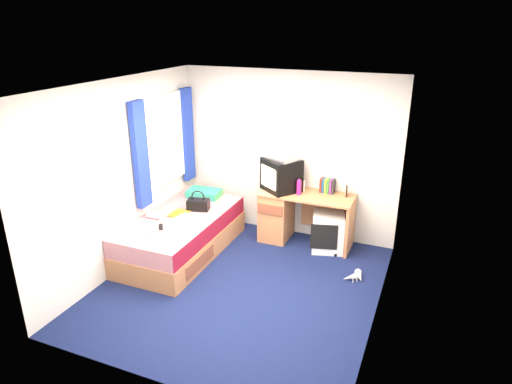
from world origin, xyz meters
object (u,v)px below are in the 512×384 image
at_px(storage_cube, 328,232).
at_px(handbag, 198,204).
at_px(desk, 288,213).
at_px(water_bottle, 154,216).
at_px(pillow, 204,193).
at_px(picture_frame, 346,191).
at_px(magazine, 179,214).
at_px(colour_swatch_fan, 151,235).
at_px(aerosol_can, 303,186).
at_px(towel, 187,221).
at_px(vcr, 282,156).
at_px(bed, 182,234).
at_px(white_heels, 355,277).
at_px(crt_tv, 281,175).
at_px(remote_control, 161,227).
at_px(pink_water_bottle, 299,188).

height_order(storage_cube, handbag, handbag).
distance_m(desk, water_bottle, 1.90).
xyz_separation_m(pillow, picture_frame, (2.07, 0.30, 0.23)).
distance_m(magazine, colour_swatch_fan, 0.70).
distance_m(aerosol_can, magazine, 1.78).
bearing_deg(towel, desk, 48.45).
relative_size(storage_cube, picture_frame, 3.80).
height_order(pillow, vcr, vcr).
distance_m(pillow, storage_cube, 1.92).
distance_m(bed, white_heels, 2.37).
bearing_deg(bed, magazine, 138.09).
bearing_deg(vcr, crt_tv, -97.81).
bearing_deg(pillow, towel, -73.91).
bearing_deg(aerosol_can, pillow, -170.10).
height_order(desk, storage_cube, desk).
bearing_deg(storage_cube, desk, 156.96).
xyz_separation_m(remote_control, white_heels, (2.41, 0.59, -0.51)).
height_order(handbag, white_heels, handbag).
height_order(handbag, colour_swatch_fan, handbag).
xyz_separation_m(pink_water_bottle, towel, (-1.17, -1.06, -0.26)).
height_order(storage_cube, magazine, magazine).
distance_m(storage_cube, colour_swatch_fan, 2.42).
height_order(desk, white_heels, desk).
distance_m(desk, colour_swatch_fan, 2.03).
relative_size(water_bottle, white_heels, 0.68).
bearing_deg(water_bottle, towel, 1.20).
height_order(crt_tv, aerosol_can, crt_tv).
bearing_deg(colour_swatch_fan, picture_frame, 39.89).
relative_size(vcr, pink_water_bottle, 2.20).
relative_size(magazine, remote_control, 1.75).
bearing_deg(magazine, water_bottle, -131.95).
xyz_separation_m(pillow, aerosol_can, (1.46, 0.25, 0.24)).
relative_size(magazine, water_bottle, 1.40).
relative_size(crt_tv, towel, 2.27).
height_order(desk, towel, desk).
bearing_deg(water_bottle, pillow, 76.62).
xyz_separation_m(pillow, storage_cube, (1.89, 0.09, -0.33)).
height_order(colour_swatch_fan, white_heels, colour_swatch_fan).
xyz_separation_m(bed, water_bottle, (-0.29, -0.20, 0.31)).
bearing_deg(vcr, handbag, -118.42).
height_order(crt_tv, water_bottle, crt_tv).
height_order(storage_cube, picture_frame, picture_frame).
xyz_separation_m(water_bottle, remote_control, (0.24, -0.21, -0.03)).
xyz_separation_m(bed, storage_cube, (1.83, 0.85, -0.00)).
xyz_separation_m(bed, desk, (1.22, 0.94, 0.14)).
xyz_separation_m(storage_cube, white_heels, (0.52, -0.67, -0.23)).
relative_size(pillow, pink_water_bottle, 2.42).
distance_m(towel, colour_swatch_fan, 0.53).
height_order(pink_water_bottle, magazine, pink_water_bottle).
bearing_deg(crt_tv, pink_water_bottle, 21.65).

